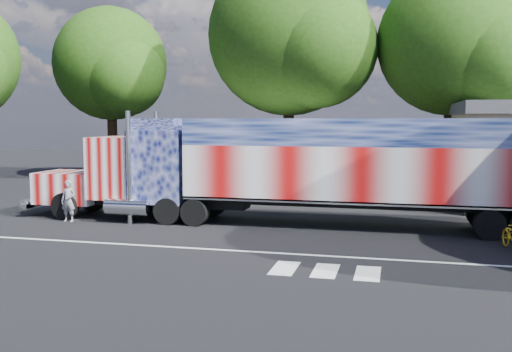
% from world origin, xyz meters
% --- Properties ---
extents(ground, '(100.00, 100.00, 0.00)m').
position_xyz_m(ground, '(0.00, 0.00, 0.00)').
color(ground, black).
extents(lane_markings, '(30.00, 2.67, 0.01)m').
position_xyz_m(lane_markings, '(1.71, -3.77, 0.01)').
color(lane_markings, silver).
rests_on(lane_markings, ground).
extents(semi_truck, '(22.06, 3.49, 4.70)m').
position_xyz_m(semi_truck, '(1.92, 2.13, 2.42)').
color(semi_truck, black).
rests_on(semi_truck, ground).
extents(coach_bus, '(11.58, 2.69, 3.37)m').
position_xyz_m(coach_bus, '(-2.81, 11.85, 1.75)').
color(coach_bus, silver).
rests_on(coach_bus, ground).
extents(woman, '(0.65, 0.43, 1.78)m').
position_xyz_m(woman, '(-7.63, 0.52, 0.89)').
color(woman, slate).
rests_on(woman, ground).
extents(tree_ne_a, '(9.23, 8.79, 13.36)m').
position_xyz_m(tree_ne_a, '(9.09, 15.24, 8.90)').
color(tree_ne_a, black).
rests_on(tree_ne_a, ground).
extents(tree_nw_a, '(8.45, 8.04, 12.34)m').
position_xyz_m(tree_nw_a, '(-14.05, 16.79, 8.26)').
color(tree_nw_a, black).
rests_on(tree_nw_a, ground).
extents(tree_n_mid, '(10.95, 10.43, 15.00)m').
position_xyz_m(tree_n_mid, '(-0.85, 15.90, 9.73)').
color(tree_n_mid, black).
rests_on(tree_n_mid, ground).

